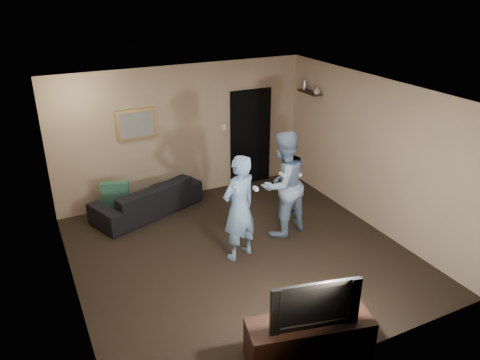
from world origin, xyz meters
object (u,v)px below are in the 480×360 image
tv_console (309,339)px  television (312,300)px  sofa (147,198)px  wii_player_right (283,184)px  wii_player_left (239,208)px

tv_console → television: bearing=-166.7°
tv_console → sofa: bearing=111.8°
sofa → tv_console: bearing=78.1°
sofa → television: size_ratio=2.00×
tv_console → wii_player_right: size_ratio=0.80×
television → wii_player_left: size_ratio=0.60×
television → wii_player_right: size_ratio=0.56×
wii_player_right → tv_console: bearing=-114.6°
television → wii_player_right: (1.20, 2.62, 0.11)m
sofa → wii_player_left: 2.34m
television → wii_player_right: 2.89m
tv_console → television: 0.55m
sofa → tv_console: (0.66, -4.36, -0.05)m
sofa → tv_console: sofa is taller
tv_console → wii_player_right: bearing=78.6°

